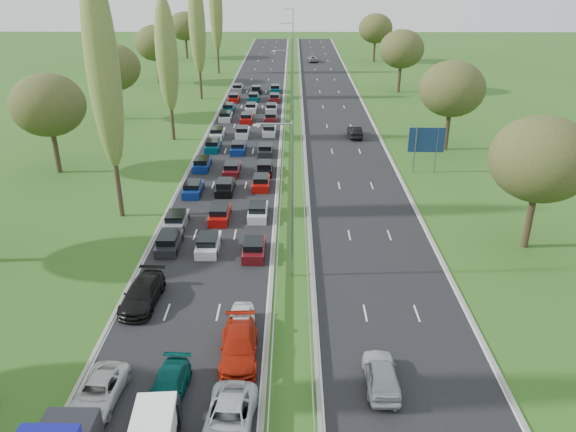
{
  "coord_description": "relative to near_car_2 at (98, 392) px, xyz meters",
  "views": [
    {
      "loc": [
        4.54,
        5.98,
        21.67
      ],
      "look_at": [
        4.14,
        50.71,
        1.5
      ],
      "focal_mm": 35.0,
      "sensor_mm": 36.0,
      "label": 1
    }
  ],
  "objects": [
    {
      "name": "near_carriageway",
      "position": [
        3.61,
        53.08,
        -0.68
      ],
      "size": [
        10.5,
        215.0,
        0.04
      ],
      "primitive_type": "cube",
      "color": "black",
      "rests_on": "ground"
    },
    {
      "name": "near_car_2",
      "position": [
        0.0,
        0.0,
        0.0
      ],
      "size": [
        2.52,
        4.87,
        1.31
      ],
      "primitive_type": "imported",
      "rotation": [
        0.0,
        0.0,
        -0.07
      ],
      "color": "silver",
      "rests_on": "near_carriageway"
    },
    {
      "name": "far_car_0",
      "position": [
        15.39,
        1.44,
        0.11
      ],
      "size": [
        1.87,
        4.54,
        1.54
      ],
      "primitive_type": "imported",
      "rotation": [
        0.0,
        0.0,
        3.13
      ],
      "color": "#ADB4B7",
      "rests_on": "far_carriageway"
    },
    {
      "name": "near_car_7",
      "position": [
        3.69,
        0.35,
        0.01
      ],
      "size": [
        2.14,
        4.69,
        1.33
      ],
      "primitive_type": "imported",
      "rotation": [
        0.0,
        0.0,
        -0.06
      ],
      "color": "#044644",
      "rests_on": "near_carriageway"
    },
    {
      "name": "woodland_left",
      "position": [
        -16.14,
        33.2,
        7.0
      ],
      "size": [
        8.0,
        166.0,
        11.1
      ],
      "color": "#2D2116",
      "rests_on": "ground"
    },
    {
      "name": "near_car_12",
      "position": [
        7.15,
        6.41,
        0.03
      ],
      "size": [
        1.74,
        4.1,
        1.38
      ],
      "primitive_type": "imported",
      "rotation": [
        0.0,
        0.0,
        0.03
      ],
      "color": "white",
      "rests_on": "near_carriageway"
    },
    {
      "name": "central_reservation",
      "position": [
        10.36,
        53.08,
        -0.13
      ],
      "size": [
        2.36,
        215.0,
        0.32
      ],
      "color": "gray",
      "rests_on": "ground"
    },
    {
      "name": "lamp_columns",
      "position": [
        10.36,
        48.58,
        5.32
      ],
      "size": [
        0.18,
        140.18,
        12.0
      ],
      "color": "gray",
      "rests_on": "ground"
    },
    {
      "name": "far_car_2",
      "position": [
        15.18,
        115.37,
        0.03
      ],
      "size": [
        2.45,
        5.02,
        1.37
      ],
      "primitive_type": "imported",
      "rotation": [
        0.0,
        0.0,
        3.18
      ],
      "color": "slate",
      "rests_on": "far_carriageway"
    },
    {
      "name": "direction_sign",
      "position": [
        25.26,
        36.87,
        2.89
      ],
      "size": [
        4.0,
        0.17,
        5.2
      ],
      "color": "gray",
      "rests_on": "ground"
    },
    {
      "name": "near_car_3",
      "position": [
        0.01,
        9.64,
        0.14
      ],
      "size": [
        2.54,
        5.59,
        1.59
      ],
      "primitive_type": "imported",
      "rotation": [
        0.0,
        0.0,
        -0.06
      ],
      "color": "black",
      "rests_on": "near_carriageway"
    },
    {
      "name": "near_car_11",
      "position": [
        7.22,
        3.84,
        0.13
      ],
      "size": [
        2.46,
        5.53,
        1.58
      ],
      "primitive_type": "imported",
      "rotation": [
        0.0,
        0.0,
        0.05
      ],
      "color": "#A81B0A",
      "rests_on": "near_carriageway"
    },
    {
      "name": "near_car_10",
      "position": [
        7.23,
        -1.99,
        0.08
      ],
      "size": [
        2.79,
        5.45,
        1.47
      ],
      "primitive_type": "imported",
      "rotation": [
        0.0,
        0.0,
        -0.07
      ],
      "color": "silver",
      "rests_on": "near_carriageway"
    },
    {
      "name": "far_car_1",
      "position": [
        18.84,
        51.0,
        0.1
      ],
      "size": [
        1.8,
        4.69,
        1.52
      ],
      "primitive_type": "imported",
      "rotation": [
        0.0,
        0.0,
        3.18
      ],
      "color": "black",
      "rests_on": "far_carriageway"
    },
    {
      "name": "ground",
      "position": [
        10.36,
        50.58,
        -0.68
      ],
      "size": [
        260.0,
        260.0,
        0.0
      ],
      "primitive_type": "plane",
      "color": "#2C561A",
      "rests_on": "ground"
    },
    {
      "name": "far_carriageway",
      "position": [
        17.11,
        53.08,
        -0.68
      ],
      "size": [
        10.5,
        215.0,
        0.04
      ],
      "primitive_type": "cube",
      "color": "black",
      "rests_on": "ground"
    },
    {
      "name": "traffic_queue_fill",
      "position": [
        3.61,
        48.21,
        -0.24
      ],
      "size": [
        9.09,
        67.97,
        0.8
      ],
      "color": "black",
      "rests_on": "ground"
    },
    {
      "name": "poplar_row",
      "position": [
        -5.64,
        38.74,
        11.71
      ],
      "size": [
        2.8,
        127.8,
        22.44
      ],
      "color": "#2D2116",
      "rests_on": "ground"
    },
    {
      "name": "woodland_right",
      "position": [
        29.86,
        37.24,
        7.0
      ],
      "size": [
        8.0,
        153.0,
        11.1
      ],
      "color": "#2D2116",
      "rests_on": "ground"
    }
  ]
}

